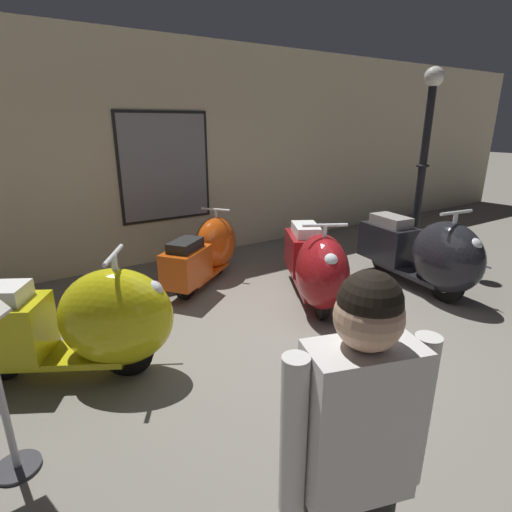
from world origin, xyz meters
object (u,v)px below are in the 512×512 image
at_px(scooter_3, 427,253).
at_px(scooter_0, 81,323).
at_px(lamppost, 423,166).
at_px(visitor_0, 355,456).
at_px(scooter_1, 208,250).
at_px(info_stanchion, 3,406).
at_px(scooter_2, 316,266).

bearing_deg(scooter_3, scooter_0, -88.17).
height_order(scooter_3, lamppost, lamppost).
height_order(lamppost, visitor_0, lamppost).
xyz_separation_m(scooter_1, info_stanchion, (-2.46, -2.23, 0.03)).
distance_m(scooter_3, lamppost, 1.53).
relative_size(scooter_3, visitor_0, 1.14).
bearing_deg(scooter_0, visitor_0, -49.61).
distance_m(scooter_2, visitor_0, 3.37).
bearing_deg(scooter_0, scooter_1, 66.37).
distance_m(scooter_1, visitor_0, 4.24).
bearing_deg(scooter_2, scooter_0, -61.09).
bearing_deg(scooter_0, info_stanchion, -96.74).
bearing_deg(scooter_2, scooter_3, 101.32).
bearing_deg(scooter_1, info_stanchion, -175.02).
relative_size(scooter_1, visitor_0, 0.92).
xyz_separation_m(lamppost, info_stanchion, (-5.50, -1.21, -1.02)).
relative_size(scooter_0, info_stanchion, 1.62).
distance_m(scooter_0, scooter_3, 4.09).
xyz_separation_m(scooter_3, info_stanchion, (-4.66, -0.40, -0.04)).
bearing_deg(lamppost, scooter_2, -171.02).
bearing_deg(info_stanchion, scooter_2, 14.86).
relative_size(scooter_1, scooter_3, 0.81).
bearing_deg(scooter_3, scooter_2, -99.26).
distance_m(lamppost, visitor_0, 5.33).
height_order(scooter_1, lamppost, lamppost).
height_order(scooter_0, scooter_1, scooter_0).
height_order(scooter_1, visitor_0, visitor_0).
height_order(scooter_1, info_stanchion, info_stanchion).
height_order(lamppost, info_stanchion, lamppost).
bearing_deg(scooter_3, scooter_1, -122.18).
distance_m(scooter_0, lamppost, 5.03).
bearing_deg(scooter_3, lamppost, 141.47).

